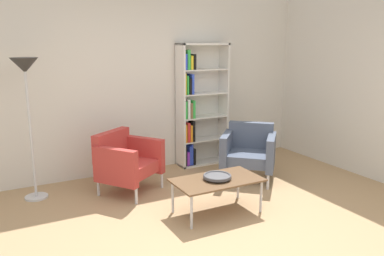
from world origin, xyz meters
TOP-DOWN VIEW (x-y plane):
  - ground_plane at (0.00, 0.00)m, footprint 8.32×8.32m
  - plaster_back_panel at (0.00, 2.46)m, footprint 6.40×0.12m
  - plaster_right_partition at (2.86, 0.60)m, footprint 0.12×5.20m
  - bookshelf_tall at (0.95, 2.25)m, footprint 0.80×0.30m
  - coffee_table_low at (0.27, 0.54)m, footprint 1.00×0.56m
  - decorative_bowl at (0.27, 0.54)m, footprint 0.32×0.32m
  - armchair_corner_red at (-0.43, 1.66)m, footprint 0.95×0.93m
  - armchair_near_window at (1.26, 1.29)m, footprint 0.95×0.95m
  - floor_lamp_torchiere at (-1.52, 1.96)m, footprint 0.32×0.32m

SIDE VIEW (x-z plane):
  - ground_plane at x=0.00m, z-range 0.00..0.00m
  - coffee_table_low at x=0.27m, z-range 0.17..0.57m
  - armchair_corner_red at x=-0.43m, z-range 0.02..0.80m
  - armchair_near_window at x=1.26m, z-range 0.02..0.80m
  - decorative_bowl at x=0.27m, z-range 0.41..0.46m
  - bookshelf_tall at x=0.95m, z-range -0.02..1.88m
  - floor_lamp_torchiere at x=-1.52m, z-range 0.58..2.32m
  - plaster_back_panel at x=0.00m, z-range 0.00..2.90m
  - plaster_right_partition at x=2.86m, z-range 0.00..2.90m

